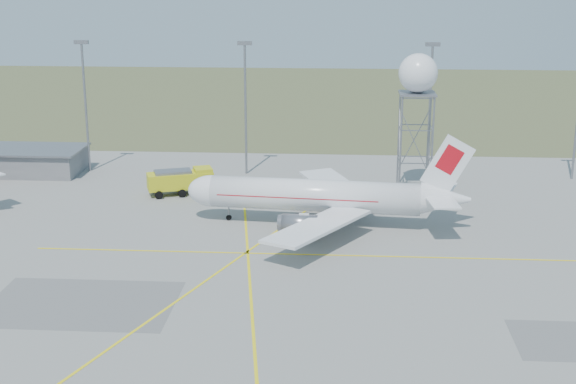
{
  "coord_description": "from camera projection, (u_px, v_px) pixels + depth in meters",
  "views": [
    {
      "loc": [
        4.67,
        -54.94,
        31.42
      ],
      "look_at": [
        -1.72,
        40.0,
        4.47
      ],
      "focal_mm": 50.0,
      "sensor_mm": 36.0,
      "label": 1
    }
  ],
  "objects": [
    {
      "name": "radar_tower",
      "position": [
        416.0,
        115.0,
        112.6
      ],
      "size": [
        5.47,
        5.47,
        19.78
      ],
      "color": "gray",
      "rests_on": "ground"
    },
    {
      "name": "fire_truck",
      "position": [
        182.0,
        182.0,
        113.79
      ],
      "size": [
        9.7,
        6.03,
        3.68
      ],
      "rotation": [
        0.0,
        0.0,
        0.34
      ],
      "color": "gold",
      "rests_on": "ground"
    },
    {
      "name": "building_grey",
      "position": [
        23.0,
        161.0,
        125.42
      ],
      "size": [
        19.0,
        10.0,
        3.9
      ],
      "color": "gray",
      "rests_on": "ground"
    },
    {
      "name": "mast_c",
      "position": [
        430.0,
        99.0,
        120.52
      ],
      "size": [
        2.2,
        0.5,
        20.5
      ],
      "color": "gray",
      "rests_on": "ground"
    },
    {
      "name": "grass_strip",
      "position": [
        322.0,
        99.0,
        196.0
      ],
      "size": [
        400.0,
        120.0,
        0.03
      ],
      "primitive_type": "cube",
      "color": "#475A31",
      "rests_on": "ground"
    },
    {
      "name": "mast_b",
      "position": [
        245.0,
        97.0,
        122.33
      ],
      "size": [
        2.2,
        0.5,
        20.5
      ],
      "color": "gray",
      "rests_on": "ground"
    },
    {
      "name": "airliner_main",
      "position": [
        319.0,
        196.0,
        99.78
      ],
      "size": [
        35.59,
        34.48,
        12.11
      ],
      "rotation": [
        0.0,
        0.0,
        3.05
      ],
      "color": "white",
      "rests_on": "ground"
    },
    {
      "name": "mast_a",
      "position": [
        85.0,
        95.0,
        123.94
      ],
      "size": [
        2.2,
        0.5,
        20.5
      ],
      "color": "gray",
      "rests_on": "ground"
    }
  ]
}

